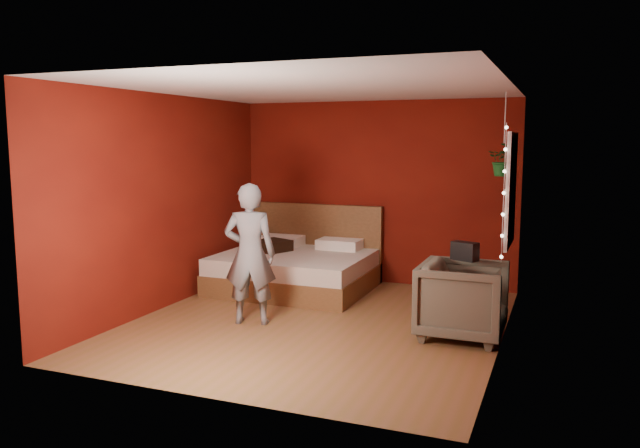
# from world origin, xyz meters

# --- Properties ---
(floor) EXTENTS (4.50, 4.50, 0.00)m
(floor) POSITION_xyz_m (0.00, 0.00, 0.00)
(floor) COLOR brown
(floor) RESTS_ON ground
(room_walls) EXTENTS (4.04, 4.54, 2.62)m
(room_walls) POSITION_xyz_m (0.00, 0.00, 1.68)
(room_walls) COLOR #67150A
(room_walls) RESTS_ON ground
(window) EXTENTS (0.05, 0.97, 1.27)m
(window) POSITION_xyz_m (1.97, 0.90, 1.50)
(window) COLOR white
(window) RESTS_ON room_walls
(fairy_lights) EXTENTS (0.04, 0.04, 1.45)m
(fairy_lights) POSITION_xyz_m (1.94, 0.37, 1.50)
(fairy_lights) COLOR silver
(fairy_lights) RESTS_ON room_walls
(bed) EXTENTS (2.01, 1.71, 1.11)m
(bed) POSITION_xyz_m (-0.88, 1.44, 0.29)
(bed) COLOR brown
(bed) RESTS_ON ground
(person) EXTENTS (0.66, 0.53, 1.58)m
(person) POSITION_xyz_m (-0.70, -0.28, 0.79)
(person) COLOR slate
(person) RESTS_ON ground
(armchair) EXTENTS (0.88, 0.86, 0.80)m
(armchair) POSITION_xyz_m (1.60, 0.07, 0.40)
(armchair) COLOR #5B5748
(armchair) RESTS_ON ground
(handbag) EXTENTS (0.30, 0.24, 0.19)m
(handbag) POSITION_xyz_m (1.59, 0.18, 0.90)
(handbag) COLOR black
(handbag) RESTS_ON armchair
(throw_pillow) EXTENTS (0.56, 0.56, 0.15)m
(throw_pillow) POSITION_xyz_m (-1.26, 1.43, 0.58)
(throw_pillow) COLOR black
(throw_pillow) RESTS_ON bed
(hanging_plant) EXTENTS (0.37, 0.33, 0.98)m
(hanging_plant) POSITION_xyz_m (1.84, 1.28, 1.82)
(hanging_plant) COLOR silver
(hanging_plant) RESTS_ON room_walls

